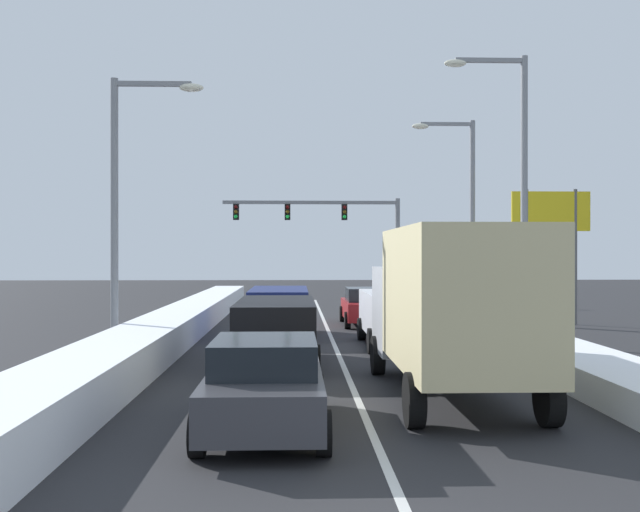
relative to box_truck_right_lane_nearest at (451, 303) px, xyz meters
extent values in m
plane|color=#28282B|center=(-1.86, 6.70, -1.90)|extent=(120.00, 120.00, 0.00)
cube|color=silver|center=(-1.86, 10.51, -1.90)|extent=(0.14, 41.84, 0.01)
cube|color=white|center=(3.44, 10.51, -1.59)|extent=(1.98, 41.84, 0.63)
cube|color=white|center=(-7.16, 10.51, -1.46)|extent=(1.74, 41.84, 0.89)
cube|color=#B7BABF|center=(0.00, 2.68, -0.34)|extent=(2.35, 2.20, 2.00)
cube|color=#D1C18C|center=(0.00, -0.92, 0.16)|extent=(2.35, 5.00, 2.60)
cylinder|color=black|center=(-1.12, 2.98, -1.44)|extent=(0.28, 0.92, 0.92)
cylinder|color=black|center=(1.12, 2.98, -1.44)|extent=(0.28, 0.92, 0.92)
cylinder|color=black|center=(-1.13, -2.42, -1.44)|extent=(0.28, 0.92, 0.92)
cylinder|color=black|center=(1.12, -2.42, -1.44)|extent=(0.28, 0.92, 0.92)
cube|color=silver|center=(0.07, 8.31, -0.86)|extent=(1.95, 4.90, 1.25)
cube|color=black|center=(0.07, 5.90, -0.58)|extent=(1.56, 0.06, 0.55)
cube|color=red|center=(-0.71, 5.91, -0.96)|extent=(0.20, 0.08, 0.28)
cube|color=red|center=(0.85, 5.91, -0.96)|extent=(0.20, 0.08, 0.28)
cylinder|color=black|center=(-0.88, 10.01, -1.53)|extent=(0.25, 0.74, 0.74)
cylinder|color=black|center=(1.03, 10.01, -1.53)|extent=(0.25, 0.74, 0.74)
cylinder|color=black|center=(-0.88, 6.61, -1.53)|extent=(0.25, 0.74, 0.74)
cylinder|color=black|center=(1.03, 6.61, -1.53)|extent=(0.25, 0.74, 0.74)
cube|color=maroon|center=(-0.20, 15.20, -1.27)|extent=(1.82, 4.50, 0.70)
cube|color=black|center=(-0.20, 15.05, -0.67)|extent=(1.64, 2.20, 0.55)
cube|color=red|center=(-0.89, 13.00, -1.15)|extent=(0.24, 0.08, 0.14)
cube|color=red|center=(0.49, 13.00, -1.15)|extent=(0.24, 0.08, 0.14)
cylinder|color=black|center=(-1.09, 16.75, -1.57)|extent=(0.22, 0.66, 0.66)
cylinder|color=black|center=(0.69, 16.75, -1.57)|extent=(0.22, 0.66, 0.66)
cylinder|color=black|center=(-1.09, 13.65, -1.57)|extent=(0.22, 0.66, 0.66)
cylinder|color=black|center=(0.69, 13.65, -1.57)|extent=(0.22, 0.66, 0.66)
cube|color=#38383D|center=(-3.57, -2.53, -1.27)|extent=(1.82, 4.50, 0.70)
cube|color=black|center=(-3.57, -2.68, -0.67)|extent=(1.64, 2.20, 0.55)
cube|color=red|center=(-4.27, -4.73, -1.15)|extent=(0.24, 0.08, 0.14)
cube|color=red|center=(-2.88, -4.73, -1.15)|extent=(0.24, 0.08, 0.14)
cylinder|color=black|center=(-4.46, -0.98, -1.57)|extent=(0.22, 0.66, 0.66)
cylinder|color=black|center=(-2.68, -0.98, -1.57)|extent=(0.22, 0.66, 0.66)
cylinder|color=black|center=(-4.46, -4.08, -1.57)|extent=(0.22, 0.66, 0.66)
cylinder|color=black|center=(-2.68, -4.08, -1.57)|extent=(0.22, 0.66, 0.66)
cube|color=black|center=(-3.58, 4.52, -0.86)|extent=(1.95, 4.90, 1.25)
cube|color=black|center=(-3.58, 2.11, -0.58)|extent=(1.56, 0.06, 0.55)
cube|color=red|center=(-4.36, 2.12, -0.96)|extent=(0.20, 0.08, 0.28)
cube|color=red|center=(-2.80, 2.12, -0.96)|extent=(0.20, 0.08, 0.28)
cylinder|color=black|center=(-4.54, 6.22, -1.53)|extent=(0.25, 0.74, 0.74)
cylinder|color=black|center=(-2.63, 6.22, -1.53)|extent=(0.25, 0.74, 0.74)
cylinder|color=black|center=(-4.54, 2.82, -1.53)|extent=(0.25, 0.74, 0.74)
cylinder|color=black|center=(-2.63, 2.82, -1.53)|extent=(0.25, 0.74, 0.74)
cube|color=navy|center=(-3.65, 10.99, -0.86)|extent=(1.95, 4.90, 1.25)
cube|color=black|center=(-3.65, 8.58, -0.58)|extent=(1.56, 0.06, 0.55)
cube|color=red|center=(-4.43, 8.59, -0.96)|extent=(0.20, 0.08, 0.28)
cube|color=red|center=(-2.87, 8.59, -0.96)|extent=(0.20, 0.08, 0.28)
cylinder|color=black|center=(-4.61, 12.69, -1.53)|extent=(0.25, 0.74, 0.74)
cylinder|color=black|center=(-2.70, 12.69, -1.53)|extent=(0.25, 0.74, 0.74)
cylinder|color=black|center=(-4.61, 9.29, -1.53)|extent=(0.25, 0.74, 0.74)
cylinder|color=black|center=(-2.70, 9.29, -1.53)|extent=(0.25, 0.74, 0.74)
cylinder|color=slate|center=(3.04, 29.53, 1.20)|extent=(0.28, 0.28, 6.20)
cube|color=slate|center=(-2.19, 29.53, 4.05)|extent=(10.46, 0.20, 0.20)
cube|color=black|center=(-0.16, 29.53, 3.47)|extent=(0.34, 0.34, 0.95)
sphere|color=#4C0A0A|center=(-0.16, 29.34, 3.76)|extent=(0.22, 0.22, 0.22)
sphere|color=#593F0C|center=(-0.16, 29.34, 3.47)|extent=(0.22, 0.22, 0.22)
sphere|color=green|center=(-0.16, 29.34, 3.19)|extent=(0.22, 0.22, 0.22)
cube|color=black|center=(-3.56, 29.53, 3.47)|extent=(0.34, 0.34, 0.95)
sphere|color=#4C0A0A|center=(-3.56, 29.34, 3.76)|extent=(0.22, 0.22, 0.22)
sphere|color=#593F0C|center=(-3.56, 29.34, 3.47)|extent=(0.22, 0.22, 0.22)
sphere|color=green|center=(-3.56, 29.34, 3.19)|extent=(0.22, 0.22, 0.22)
cube|color=black|center=(-6.62, 29.53, 3.47)|extent=(0.34, 0.34, 0.95)
sphere|color=#4C0A0A|center=(-6.62, 29.34, 3.76)|extent=(0.22, 0.22, 0.22)
sphere|color=#593F0C|center=(-6.62, 29.34, 3.47)|extent=(0.22, 0.22, 0.22)
sphere|color=green|center=(-6.62, 29.34, 3.19)|extent=(0.22, 0.22, 0.22)
cylinder|color=gray|center=(4.16, 8.61, 2.67)|extent=(0.22, 0.22, 9.14)
cube|color=gray|center=(3.06, 8.61, 7.09)|extent=(2.20, 0.14, 0.14)
ellipsoid|color=#EAE5C6|center=(1.96, 8.61, 6.99)|extent=(0.70, 0.36, 0.24)
cylinder|color=gray|center=(4.35, 16.21, 2.34)|extent=(0.22, 0.22, 8.47)
cube|color=gray|center=(3.25, 16.21, 6.42)|extent=(2.20, 0.14, 0.14)
ellipsoid|color=#EAE5C6|center=(2.15, 16.21, 6.32)|extent=(0.70, 0.36, 0.24)
cylinder|color=gray|center=(-8.27, 6.82, 2.05)|extent=(0.22, 0.22, 7.91)
cube|color=gray|center=(-7.17, 6.82, 5.86)|extent=(2.20, 0.14, 0.14)
ellipsoid|color=#EAE5C6|center=(-6.07, 6.82, 5.76)|extent=(0.70, 0.36, 0.24)
cylinder|color=#59595B|center=(6.25, 15.00, 0.85)|extent=(0.16, 0.16, 5.50)
cylinder|color=#59595B|center=(8.25, 15.00, 0.85)|extent=(0.16, 0.16, 5.50)
cube|color=yellow|center=(7.25, 15.00, 2.70)|extent=(3.20, 0.12, 1.60)
camera|label=1|loc=(-3.08, -14.51, 0.97)|focal=41.45mm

